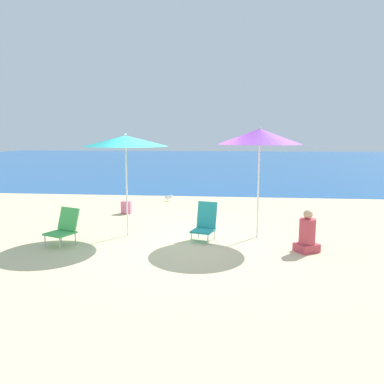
# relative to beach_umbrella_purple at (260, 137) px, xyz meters

# --- Properties ---
(ground_plane) EXTENTS (60.00, 60.00, 0.00)m
(ground_plane) POSITION_rel_beach_umbrella_purple_xyz_m (-1.79, -0.40, -2.20)
(ground_plane) COLOR beige
(sea_water) EXTENTS (60.00, 40.00, 0.01)m
(sea_water) POSITION_rel_beach_umbrella_purple_xyz_m (-1.79, 25.42, -2.20)
(sea_water) COLOR #1E5699
(sea_water) RESTS_ON ground
(beach_umbrella_purple) EXTENTS (1.79, 1.79, 2.41)m
(beach_umbrella_purple) POSITION_rel_beach_umbrella_purple_xyz_m (0.00, 0.00, 0.00)
(beach_umbrella_purple) COLOR white
(beach_umbrella_purple) RESTS_ON ground
(beach_umbrella_teal) EXTENTS (1.85, 1.85, 2.26)m
(beach_umbrella_teal) POSITION_rel_beach_umbrella_purple_xyz_m (-2.87, -0.17, -0.10)
(beach_umbrella_teal) COLOR white
(beach_umbrella_teal) RESTS_ON ground
(beach_chair_green) EXTENTS (0.67, 0.71, 0.75)m
(beach_chair_green) POSITION_rel_beach_umbrella_purple_xyz_m (-3.97, -0.98, -1.82)
(beach_chair_green) COLOR silver
(beach_chair_green) RESTS_ON ground
(beach_chair_teal) EXTENTS (0.56, 0.66, 0.81)m
(beach_chair_teal) POSITION_rel_beach_umbrella_purple_xyz_m (-1.13, -0.32, -1.82)
(beach_chair_teal) COLOR silver
(beach_chair_teal) RESTS_ON ground
(person_seated_near) EXTENTS (0.52, 0.50, 0.83)m
(person_seated_near) POSITION_rel_beach_umbrella_purple_xyz_m (0.88, -0.95, -1.87)
(person_seated_near) COLOR #BF3F4C
(person_seated_near) RESTS_ON ground
(backpack_pink) EXTENTS (0.27, 0.22, 0.36)m
(backpack_pink) POSITION_rel_beach_umbrella_purple_xyz_m (-3.57, 2.17, -2.02)
(backpack_pink) COLOR pink
(backpack_pink) RESTS_ON ground
(seagull) EXTENTS (0.27, 0.11, 0.23)m
(seagull) POSITION_rel_beach_umbrella_purple_xyz_m (-2.69, 4.27, -2.06)
(seagull) COLOR gold
(seagull) RESTS_ON ground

